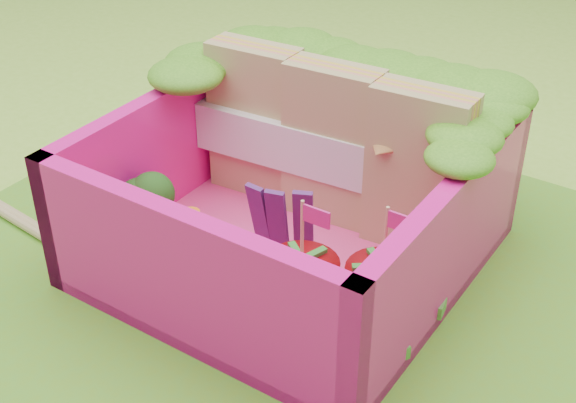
% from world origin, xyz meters
% --- Properties ---
extents(ground, '(14.00, 14.00, 0.00)m').
position_xyz_m(ground, '(0.00, 0.00, 0.00)').
color(ground, '#97D83D').
rests_on(ground, ground).
extents(placemat, '(2.60, 2.60, 0.03)m').
position_xyz_m(placemat, '(0.00, 0.00, 0.01)').
color(placemat, '#67AC26').
rests_on(placemat, ground).
extents(bento_floor, '(1.30, 1.30, 0.05)m').
position_xyz_m(bento_floor, '(0.04, 0.19, 0.06)').
color(bento_floor, '#FF4193').
rests_on(bento_floor, placemat).
extents(bento_box, '(1.30, 1.30, 0.55)m').
position_xyz_m(bento_box, '(0.04, 0.19, 0.31)').
color(bento_box, '#FF1597').
rests_on(bento_box, placemat).
extents(lettuce_ruffle, '(1.43, 0.77, 0.11)m').
position_xyz_m(lettuce_ruffle, '(0.04, 0.66, 0.64)').
color(lettuce_ruffle, '#3C8C19').
rests_on(lettuce_ruffle, bento_box).
extents(sandwich_stack, '(1.18, 0.26, 0.65)m').
position_xyz_m(sandwich_stack, '(0.04, 0.48, 0.40)').
color(sandwich_stack, tan).
rests_on(sandwich_stack, bento_floor).
extents(broccoli, '(0.33, 0.33, 0.26)m').
position_xyz_m(broccoli, '(-0.48, -0.09, 0.26)').
color(broccoli, '#658D44').
rests_on(broccoli, bento_floor).
extents(carrot_sticks, '(0.12, 0.11, 0.27)m').
position_xyz_m(carrot_sticks, '(-0.21, -0.14, 0.21)').
color(carrot_sticks, orange).
rests_on(carrot_sticks, bento_floor).
extents(purple_wedges, '(0.21, 0.09, 0.38)m').
position_xyz_m(purple_wedges, '(0.09, 0.04, 0.27)').
color(purple_wedges, '#3C1753').
rests_on(purple_wedges, bento_floor).
extents(strawberry_left, '(0.25, 0.25, 0.49)m').
position_xyz_m(strawberry_left, '(0.30, -0.15, 0.21)').
color(strawberry_left, red).
rests_on(strawberry_left, bento_floor).
extents(strawberry_right, '(0.25, 0.25, 0.49)m').
position_xyz_m(strawberry_right, '(0.54, -0.03, 0.21)').
color(strawberry_right, red).
rests_on(strawberry_right, bento_floor).
extents(snap_peas, '(0.61, 0.48, 0.05)m').
position_xyz_m(snap_peas, '(0.44, -0.03, 0.11)').
color(snap_peas, '#53A132').
rests_on(snap_peas, bento_floor).
extents(chopsticks, '(2.42, 0.29, 0.04)m').
position_xyz_m(chopsticks, '(-1.12, -0.23, 0.05)').
color(chopsticks, tan).
rests_on(chopsticks, placemat).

